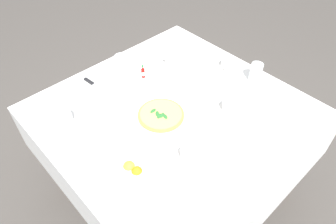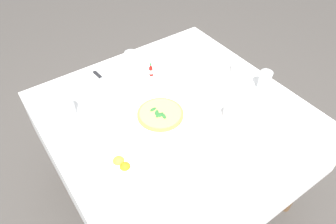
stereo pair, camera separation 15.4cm
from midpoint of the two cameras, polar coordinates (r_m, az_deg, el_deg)
ground_plane at (r=2.16m, az=-1.14°, el=-14.27°), size 8.00×8.00×0.00m
dining_table at (r=1.65m, az=-1.44°, el=-3.07°), size 1.23×1.23×0.75m
pizza_plate at (r=1.53m, az=-4.19°, el=-0.99°), size 0.33×0.33×0.02m
pizza at (r=1.52m, az=-4.22°, el=-0.63°), size 0.23×0.23×0.02m
coffee_cup_far_right at (r=1.56m, az=8.61°, el=0.77°), size 0.13×0.13×0.07m
coffee_cup_back_corner at (r=1.34m, az=0.67°, el=-8.27°), size 0.13×0.13×0.07m
coffee_cup_right_edge at (r=1.86m, az=-1.82°, el=9.34°), size 0.13×0.13×0.06m
coffee_cup_left_edge at (r=1.85m, az=8.60°, el=8.69°), size 0.13×0.13×0.06m
water_glass_near_right at (r=1.77m, az=13.53°, el=6.86°), size 0.07×0.07×0.11m
water_glass_near_left at (r=1.83m, az=-11.05°, el=8.52°), size 0.07×0.07×0.11m
water_glass_center_back at (r=1.57m, az=-21.26°, el=-1.30°), size 0.07×0.07×0.11m
napkin_folded at (r=1.76m, az=-15.84°, el=4.35°), size 0.22×0.13×0.02m
dinner_knife at (r=1.75m, az=-15.87°, el=4.66°), size 0.20×0.04×0.01m
citrus_bowl at (r=1.32m, az=-9.99°, el=-10.82°), size 0.15×0.15×0.06m
hot_sauce_bottle at (r=1.77m, az=-7.16°, el=7.21°), size 0.02×0.02×0.08m
salt_shaker at (r=1.76m, az=-6.31°, el=6.72°), size 0.03×0.03×0.06m
pepper_shaker at (r=1.79m, az=-7.94°, el=7.23°), size 0.03×0.03×0.06m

